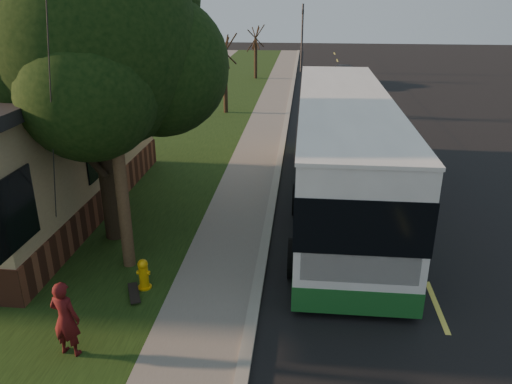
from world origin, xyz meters
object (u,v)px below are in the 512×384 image
at_px(traffic_signal, 302,34).
at_px(transit_bus, 342,148).
at_px(dumpster, 6,164).
at_px(distant_car, 345,75).
at_px(skateboard_main, 134,293).
at_px(fire_hydrant, 144,274).
at_px(leafy_tree, 98,48).
at_px(skateboarder, 65,319).
at_px(bare_tree_far, 256,53).
at_px(bare_tree_near, 225,75).
at_px(utility_pole, 110,81).

bearing_deg(traffic_signal, transit_bus, -86.65).
distance_m(traffic_signal, dumpster, 29.66).
bearing_deg(distant_car, transit_bus, -101.97).
bearing_deg(skateboard_main, distant_car, 76.92).
xyz_separation_m(fire_hydrant, leafy_tree, (-1.57, 2.65, 4.73)).
relative_size(skateboarder, distant_car, 0.35).
distance_m(traffic_signal, distant_car, 7.40).
height_order(skateboarder, distant_car, skateboarder).
distance_m(bare_tree_far, transit_bus, 24.88).
distance_m(leafy_tree, transit_bus, 7.75).
xyz_separation_m(skateboarder, distant_car, (7.11, 30.15, -0.09)).
xyz_separation_m(leafy_tree, transit_bus, (6.33, 3.01, -3.31)).
relative_size(bare_tree_near, distant_car, 0.97).
xyz_separation_m(traffic_signal, distant_car, (3.30, -6.18, -2.41)).
relative_size(fire_hydrant, bare_tree_far, 0.18).
height_order(bare_tree_near, distant_car, bare_tree_near).
height_order(fire_hydrant, skateboard_main, fire_hydrant).
distance_m(leafy_tree, distant_car, 26.77).
height_order(leafy_tree, bare_tree_far, leafy_tree).
height_order(bare_tree_far, skateboard_main, bare_tree_far).
relative_size(skateboard_main, dumpster, 0.52).
distance_m(bare_tree_near, transit_bus, 13.58).
distance_m(fire_hydrant, transit_bus, 7.53).
xyz_separation_m(leafy_tree, bare_tree_near, (0.67, 15.35, -3.02)).
bearing_deg(dumpster, bare_tree_near, 63.09).
bearing_deg(leafy_tree, distant_car, 72.44).
bearing_deg(utility_pole, traffic_signal, 83.42).
height_order(traffic_signal, dumpster, traffic_signal).
relative_size(transit_bus, skateboarder, 8.30).
relative_size(fire_hydrant, utility_pole, 0.08).
bearing_deg(traffic_signal, dumpster, -109.77).
xyz_separation_m(transit_bus, dumpster, (-11.66, 0.52, -1.10)).
distance_m(dumpster, distant_car, 25.40).
relative_size(leafy_tree, distant_car, 1.75).
bearing_deg(traffic_signal, bare_tree_far, -131.19).
distance_m(bare_tree_near, skateboarder, 20.37).
xyz_separation_m(fire_hydrant, transit_bus, (4.76, 5.66, 1.43)).
relative_size(fire_hydrant, dumpster, 0.44).
distance_m(fire_hydrant, leafy_tree, 5.65).
height_order(bare_tree_near, transit_bus, bare_tree_near).
bearing_deg(transit_bus, fire_hydrant, -130.04).
bearing_deg(leafy_tree, fire_hydrant, -59.33).
bearing_deg(skateboard_main, transit_bus, 50.74).
bearing_deg(leafy_tree, bare_tree_near, 87.50).
bearing_deg(utility_pole, distant_car, 75.17).
xyz_separation_m(utility_pole, transit_bus, (5.46, 4.67, -2.77)).
relative_size(utility_pole, dumpster, 5.37).
bearing_deg(transit_bus, bare_tree_near, 114.63).
bearing_deg(bare_tree_near, dumpster, -116.91).
bearing_deg(bare_tree_far, bare_tree_near, -92.39).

